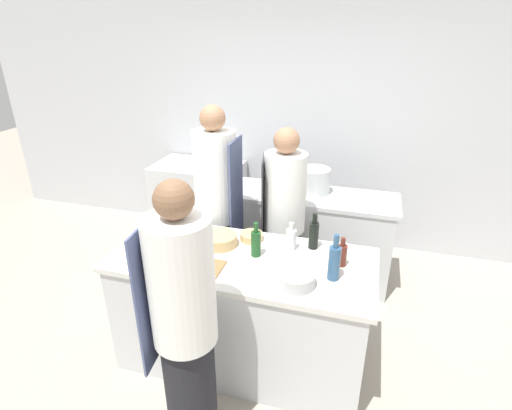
% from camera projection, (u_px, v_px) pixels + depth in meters
% --- Properties ---
extents(ground_plane, '(16.00, 16.00, 0.00)m').
position_uv_depth(ground_plane, '(243.00, 356.00, 3.14)').
color(ground_plane, '#A89E8E').
extents(wall_back, '(8.00, 0.06, 2.80)m').
position_uv_depth(wall_back, '(301.00, 122.00, 4.43)').
color(wall_back, silver).
rests_on(wall_back, ground_plane).
extents(prep_counter, '(1.84, 0.81, 0.90)m').
position_uv_depth(prep_counter, '(243.00, 309.00, 2.95)').
color(prep_counter, silver).
rests_on(prep_counter, ground_plane).
extents(pass_counter, '(1.67, 0.57, 0.90)m').
position_uv_depth(pass_counter, '(307.00, 236.00, 4.00)').
color(pass_counter, silver).
rests_on(pass_counter, ground_plane).
extents(oven_range, '(0.99, 0.66, 0.92)m').
position_uv_depth(oven_range, '(200.00, 201.00, 4.77)').
color(oven_range, silver).
rests_on(oven_range, ground_plane).
extents(chef_at_prep_near, '(0.38, 0.36, 1.73)m').
position_uv_depth(chef_at_prep_near, '(185.00, 327.00, 2.18)').
color(chef_at_prep_near, black).
rests_on(chef_at_prep_near, ground_plane).
extents(chef_at_stove, '(0.37, 0.36, 1.82)m').
position_uv_depth(chef_at_stove, '(217.00, 210.00, 3.45)').
color(chef_at_stove, black).
rests_on(chef_at_stove, ground_plane).
extents(chef_at_pass_far, '(0.40, 0.38, 1.65)m').
position_uv_depth(chef_at_pass_far, '(284.00, 222.00, 3.45)').
color(chef_at_pass_far, black).
rests_on(chef_at_pass_far, ground_plane).
extents(bottle_olive_oil, '(0.09, 0.09, 0.28)m').
position_uv_depth(bottle_olive_oil, '(159.00, 224.00, 3.00)').
color(bottle_olive_oil, '#B2A84C').
rests_on(bottle_olive_oil, prep_counter).
extents(bottle_vinegar, '(0.07, 0.07, 0.25)m').
position_uv_depth(bottle_vinegar, '(256.00, 243.00, 2.76)').
color(bottle_vinegar, '#19471E').
rests_on(bottle_vinegar, prep_counter).
extents(bottle_wine, '(0.08, 0.08, 0.21)m').
position_uv_depth(bottle_wine, '(291.00, 239.00, 2.85)').
color(bottle_wine, silver).
rests_on(bottle_wine, prep_counter).
extents(bottle_cooking_oil, '(0.07, 0.07, 0.21)m').
position_uv_depth(bottle_cooking_oil, '(342.00, 255.00, 2.65)').
color(bottle_cooking_oil, '#5B2319').
rests_on(bottle_cooking_oil, prep_counter).
extents(bottle_sauce, '(0.08, 0.08, 0.32)m').
position_uv_depth(bottle_sauce, '(334.00, 262.00, 2.49)').
color(bottle_sauce, '#2D5175').
rests_on(bottle_sauce, prep_counter).
extents(bottle_water, '(0.07, 0.07, 0.27)m').
position_uv_depth(bottle_water, '(314.00, 234.00, 2.85)').
color(bottle_water, black).
rests_on(bottle_water, prep_counter).
extents(bowl_mixing_large, '(0.18, 0.18, 0.08)m').
position_uv_depth(bowl_mixing_large, '(158.00, 254.00, 2.74)').
color(bowl_mixing_large, '#B7BABC').
rests_on(bowl_mixing_large, prep_counter).
extents(bowl_prep_small, '(0.25, 0.25, 0.08)m').
position_uv_depth(bowl_prep_small, '(220.00, 240.00, 2.92)').
color(bowl_prep_small, tan).
rests_on(bowl_prep_small, prep_counter).
extents(bowl_ceramic_blue, '(0.25, 0.25, 0.09)m').
position_uv_depth(bowl_ceramic_blue, '(295.00, 279.00, 2.46)').
color(bowl_ceramic_blue, '#B7BABC').
rests_on(bowl_ceramic_blue, prep_counter).
extents(bowl_wooden_salad, '(0.17, 0.17, 0.05)m').
position_uv_depth(bowl_wooden_salad, '(252.00, 236.00, 2.99)').
color(bowl_wooden_salad, tan).
rests_on(bowl_wooden_salad, prep_counter).
extents(cutting_board, '(0.31, 0.23, 0.01)m').
position_uv_depth(cutting_board, '(199.00, 267.00, 2.65)').
color(cutting_board, olive).
rests_on(cutting_board, prep_counter).
extents(stockpot, '(0.30, 0.30, 0.24)m').
position_uv_depth(stockpot, '(314.00, 180.00, 3.82)').
color(stockpot, silver).
rests_on(stockpot, pass_counter).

